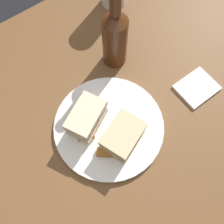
% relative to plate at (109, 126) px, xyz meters
% --- Properties ---
extents(ground_plane, '(6.00, 6.00, 0.00)m').
position_rel_plate_xyz_m(ground_plane, '(0.05, 0.04, -0.71)').
color(ground_plane, black).
extents(dining_table, '(1.15, 0.92, 0.70)m').
position_rel_plate_xyz_m(dining_table, '(0.05, 0.04, -0.36)').
color(dining_table, brown).
rests_on(dining_table, ground).
extents(plate, '(0.29, 0.29, 0.01)m').
position_rel_plate_xyz_m(plate, '(0.00, 0.00, 0.00)').
color(plate, white).
rests_on(plate, dining_table).
extents(sandwich_half_left, '(0.12, 0.11, 0.07)m').
position_rel_plate_xyz_m(sandwich_half_left, '(-0.04, 0.03, 0.04)').
color(sandwich_half_left, beige).
rests_on(sandwich_half_left, plate).
extents(sandwich_half_right, '(0.12, 0.10, 0.06)m').
position_rel_plate_xyz_m(sandwich_half_right, '(0.00, -0.05, 0.04)').
color(sandwich_half_right, beige).
rests_on(sandwich_half_right, plate).
extents(potato_wedge_front, '(0.05, 0.05, 0.02)m').
position_rel_plate_xyz_m(potato_wedge_front, '(-0.05, -0.06, 0.02)').
color(potato_wedge_front, '#AD702D').
rests_on(potato_wedge_front, plate).
extents(potato_wedge_middle, '(0.04, 0.05, 0.02)m').
position_rel_plate_xyz_m(potato_wedge_middle, '(-0.02, -0.05, 0.02)').
color(potato_wedge_middle, '#B77F33').
rests_on(potato_wedge_middle, plate).
extents(potato_wedge_back, '(0.05, 0.04, 0.02)m').
position_rel_plate_xyz_m(potato_wedge_back, '(-0.06, 0.01, 0.02)').
color(potato_wedge_back, '#AD702D').
rests_on(potato_wedge_back, plate).
extents(cider_bottle, '(0.07, 0.07, 0.25)m').
position_rel_plate_xyz_m(cider_bottle, '(0.15, 0.16, 0.09)').
color(cider_bottle, '#47230F').
rests_on(cider_bottle, dining_table).
extents(napkin, '(0.11, 0.09, 0.01)m').
position_rel_plate_xyz_m(napkin, '(0.27, -0.06, -0.00)').
color(napkin, white).
rests_on(napkin, dining_table).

